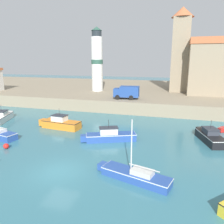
# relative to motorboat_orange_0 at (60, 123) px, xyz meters

# --- Properties ---
(ground_plane) EXTENTS (200.00, 200.00, 0.00)m
(ground_plane) POSITION_rel_motorboat_orange_0_xyz_m (5.69, -10.31, -0.65)
(ground_plane) COLOR teal
(quay_seawall) EXTENTS (120.00, 40.00, 2.10)m
(quay_seawall) POSITION_rel_motorboat_orange_0_xyz_m (5.69, 29.29, 0.39)
(quay_seawall) COLOR gray
(quay_seawall) RESTS_ON ground
(motorboat_orange_0) EXTENTS (5.95, 2.25, 2.65)m
(motorboat_orange_0) POSITION_rel_motorboat_orange_0_xyz_m (0.00, 0.00, 0.00)
(motorboat_orange_0) COLOR orange
(motorboat_orange_0) RESTS_ON ground
(motorboat_blue_1) EXTENTS (6.04, 3.51, 2.43)m
(motorboat_blue_1) POSITION_rel_motorboat_orange_0_xyz_m (7.56, -2.56, -0.10)
(motorboat_blue_1) COLOR #284C9E
(motorboat_blue_1) RESTS_ON ground
(motorboat_black_3) EXTENTS (2.98, 5.49, 2.41)m
(motorboat_black_3) POSITION_rel_motorboat_orange_0_xyz_m (18.17, 0.30, -0.08)
(motorboat_black_3) COLOR black
(motorboat_black_3) RESTS_ON ground
(sailboat_blue_5) EXTENTS (5.96, 2.78, 4.62)m
(sailboat_blue_5) POSITION_rel_motorboat_orange_0_xyz_m (11.75, -9.83, -0.25)
(sailboat_blue_5) COLOR #284C9E
(sailboat_blue_5) RESTS_ON ground
(motorboat_white_7) EXTENTS (3.22, 5.83, 2.39)m
(motorboat_white_7) POSITION_rel_motorboat_orange_0_xyz_m (-9.90, 0.62, -0.08)
(motorboat_white_7) COLOR white
(motorboat_white_7) RESTS_ON ground
(mooring_buoy) EXTENTS (0.55, 0.55, 0.55)m
(mooring_buoy) POSITION_rel_motorboat_orange_0_xyz_m (-1.77, -7.69, -0.38)
(mooring_buoy) COLOR red
(mooring_buoy) RESTS_ON ground
(church) EXTENTS (14.83, 16.64, 16.92)m
(church) POSITION_rel_motorboat_orange_0_xyz_m (20.96, 26.73, 7.16)
(church) COLOR gray
(church) RESTS_ON quay_seawall
(lighthouse) EXTENTS (2.46, 2.46, 13.31)m
(lighthouse) POSITION_rel_motorboat_orange_0_xyz_m (-2.31, 20.53, 7.91)
(lighthouse) COLOR silver
(lighthouse) RESTS_ON quay_seawall
(truck_on_quay) EXTENTS (4.45, 2.44, 2.20)m
(truck_on_quay) POSITION_rel_motorboat_orange_0_xyz_m (6.08, 12.36, 2.66)
(truck_on_quay) COLOR #234793
(truck_on_quay) RESTS_ON quay_seawall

